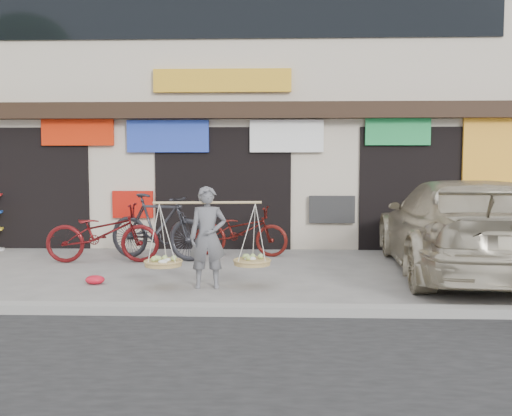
{
  "coord_description": "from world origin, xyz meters",
  "views": [
    {
      "loc": [
        1.17,
        -9.07,
        1.91
      ],
      "look_at": [
        0.82,
        0.9,
        1.13
      ],
      "focal_mm": 40.0,
      "sensor_mm": 36.0,
      "label": 1
    }
  ],
  "objects_px": {
    "bike_1": "(158,227)",
    "street_vendor": "(208,242)",
    "bike_0": "(103,233)",
    "bike_2": "(241,231)",
    "suv": "(460,227)"
  },
  "relations": [
    {
      "from": "bike_1",
      "to": "suv",
      "type": "bearing_deg",
      "value": -84.0
    },
    {
      "from": "bike_2",
      "to": "street_vendor",
      "type": "bearing_deg",
      "value": -177.96
    },
    {
      "from": "bike_0",
      "to": "suv",
      "type": "height_order",
      "value": "suv"
    },
    {
      "from": "bike_0",
      "to": "bike_2",
      "type": "xyz_separation_m",
      "value": [
        2.61,
        0.88,
        -0.05
      ]
    },
    {
      "from": "street_vendor",
      "to": "bike_2",
      "type": "relative_size",
      "value": 0.98
    },
    {
      "from": "bike_1",
      "to": "bike_2",
      "type": "height_order",
      "value": "bike_1"
    },
    {
      "from": "street_vendor",
      "to": "bike_1",
      "type": "distance_m",
      "value": 2.84
    },
    {
      "from": "bike_2",
      "to": "suv",
      "type": "height_order",
      "value": "suv"
    },
    {
      "from": "street_vendor",
      "to": "bike_2",
      "type": "distance_m",
      "value": 3.06
    },
    {
      "from": "bike_1",
      "to": "street_vendor",
      "type": "bearing_deg",
      "value": -133.89
    },
    {
      "from": "street_vendor",
      "to": "bike_0",
      "type": "distance_m",
      "value": 3.15
    },
    {
      "from": "bike_0",
      "to": "bike_1",
      "type": "height_order",
      "value": "bike_1"
    },
    {
      "from": "bike_0",
      "to": "bike_2",
      "type": "height_order",
      "value": "bike_0"
    },
    {
      "from": "bike_1",
      "to": "suv",
      "type": "distance_m",
      "value": 5.65
    },
    {
      "from": "bike_0",
      "to": "suv",
      "type": "distance_m",
      "value": 6.57
    }
  ]
}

